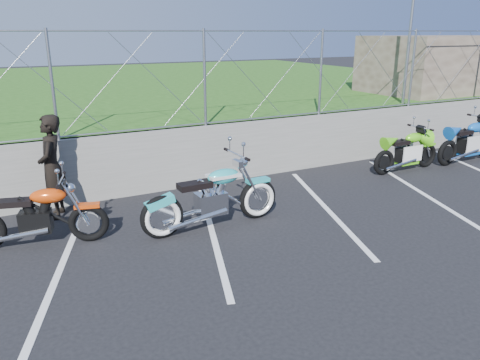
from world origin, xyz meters
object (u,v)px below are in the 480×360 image
cruiser_turquoise (214,199)px  naked_orange (39,218)px  sportbike_green (407,153)px  person_standing (52,167)px  sportbike_blue (469,143)px

cruiser_turquoise → naked_orange: (-2.72, 0.60, -0.05)m
cruiser_turquoise → naked_orange: size_ratio=1.20×
sportbike_green → person_standing: size_ratio=1.08×
cruiser_turquoise → sportbike_blue: cruiser_turquoise is taller
cruiser_turquoise → person_standing: (-2.34, 1.77, 0.43)m
naked_orange → sportbike_green: (8.29, 0.39, -0.01)m
naked_orange → sportbike_blue: (10.33, 0.27, 0.04)m
naked_orange → sportbike_blue: bearing=16.7°
person_standing → sportbike_green: bearing=100.3°
naked_orange → sportbike_green: size_ratio=1.05×
cruiser_turquoise → sportbike_green: cruiser_turquoise is taller
cruiser_turquoise → person_standing: size_ratio=1.36×
person_standing → sportbike_blue: bearing=100.7°
sportbike_green → sportbike_blue: sportbike_blue is taller
sportbike_green → person_standing: 7.96m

